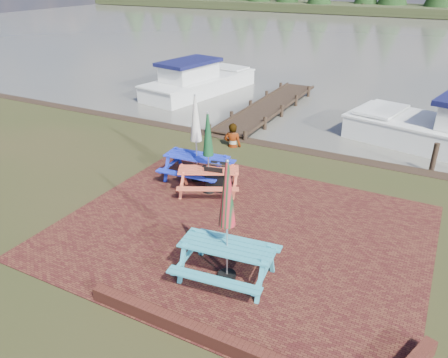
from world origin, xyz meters
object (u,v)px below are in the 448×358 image
picnic_table_teal (227,240)px  boat_jetty (198,82)px  picnic_table_red (208,166)px  jetty (268,107)px  picnic_table_blue (197,152)px  chalkboard (217,178)px  person (233,124)px

picnic_table_teal → boat_jetty: (-8.86, 13.68, -0.54)m
picnic_table_red → jetty: size_ratio=0.27×
picnic_table_teal → picnic_table_red: bearing=118.5°
picnic_table_teal → jetty: 12.76m
picnic_table_blue → boat_jetty: 11.39m
chalkboard → boat_jetty: (-6.74, 10.24, -0.04)m
picnic_table_teal → chalkboard: size_ratio=3.06×
jetty → picnic_table_red: bearing=-79.0°
picnic_table_red → jetty: picnic_table_red is taller
person → picnic_table_blue: bearing=82.3°
picnic_table_blue → chalkboard: picnic_table_blue is taller
chalkboard → person: (-1.24, 3.52, 0.44)m
picnic_table_blue → chalkboard: size_ratio=3.03×
picnic_table_blue → chalkboard: (0.94, -0.44, -0.49)m
jetty → person: person is taller
picnic_table_blue → picnic_table_red: bearing=-41.8°
jetty → boat_jetty: (-4.82, 1.60, 0.31)m
picnic_table_red → person: size_ratio=1.36×
chalkboard → jetty: 8.85m
boat_jetty → person: bearing=-40.5°
picnic_table_blue → chalkboard: 1.15m
chalkboard → boat_jetty: 12.25m
chalkboard → picnic_table_blue: bearing=144.3°
picnic_table_blue → jetty: picnic_table_blue is taller
picnic_table_blue → boat_jetty: (-5.79, 9.80, -0.53)m
picnic_table_teal → jetty: picnic_table_teal is taller
picnic_table_blue → jetty: size_ratio=0.30×
picnic_table_teal → boat_jetty: size_ratio=0.37×
boat_jetty → picnic_table_teal: bearing=-46.9°
chalkboard → jetty: size_ratio=0.10×
jetty → person: size_ratio=5.01×
picnic_table_teal → chalkboard: bearing=115.1°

